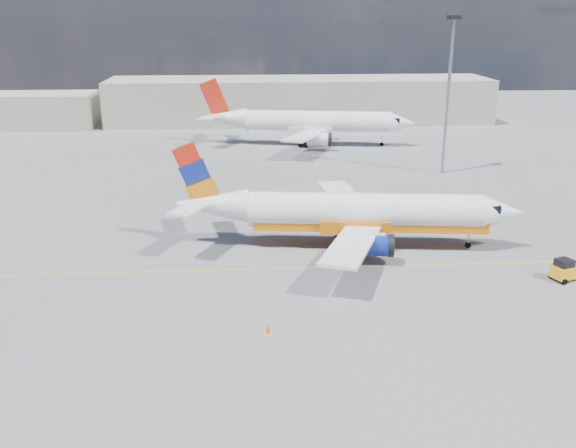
{
  "coord_description": "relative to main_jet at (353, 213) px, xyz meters",
  "views": [
    {
      "loc": [
        -5.21,
        -45.09,
        19.91
      ],
      "look_at": [
        -1.93,
        3.91,
        3.5
      ],
      "focal_mm": 40.0,
      "sensor_mm": 36.0,
      "label": 1
    }
  ],
  "objects": [
    {
      "name": "ground",
      "position": [
        -4.07,
        -7.85,
        -3.1
      ],
      "size": [
        240.0,
        240.0,
        0.0
      ],
      "primitive_type": "plane",
      "color": "#57575C",
      "rests_on": "ground"
    },
    {
      "name": "second_jet",
      "position": [
        0.8,
        45.22,
        0.26
      ],
      "size": [
        33.43,
        26.03,
        10.1
      ],
      "rotation": [
        0.0,
        0.0,
        -0.16
      ],
      "color": "white",
      "rests_on": "ground"
    },
    {
      "name": "traffic_cone",
      "position": [
        -8.07,
        -15.75,
        -2.79
      ],
      "size": [
        0.46,
        0.46,
        0.64
      ],
      "color": "white",
      "rests_on": "ground"
    },
    {
      "name": "gse_tug",
      "position": [
        15.37,
        -8.57,
        -2.27
      ],
      "size": [
        2.77,
        2.23,
        1.75
      ],
      "rotation": [
        0.0,
        0.0,
        0.35
      ],
      "color": "black",
      "rests_on": "ground"
    },
    {
      "name": "terminal_main",
      "position": [
        0.93,
        67.15,
        0.9
      ],
      "size": [
        70.0,
        14.0,
        8.0
      ],
      "primitive_type": "cube",
      "color": "#AAA492",
      "rests_on": "ground"
    },
    {
      "name": "floodlight_mast",
      "position": [
        15.92,
        25.95,
        8.49
      ],
      "size": [
        1.41,
        1.41,
        19.34
      ],
      "color": "#98979F",
      "rests_on": "ground"
    },
    {
      "name": "terminal_annex",
      "position": [
        -49.07,
        64.15,
        -0.1
      ],
      "size": [
        26.0,
        10.0,
        6.0
      ],
      "primitive_type": "cube",
      "color": "#AAA492",
      "rests_on": "ground"
    },
    {
      "name": "main_jet",
      "position": [
        0.0,
        0.0,
        0.0
      ],
      "size": [
        30.7,
        24.13,
        9.3
      ],
      "rotation": [
        0.0,
        0.0,
        -0.12
      ],
      "color": "white",
      "rests_on": "ground"
    },
    {
      "name": "taxi_line",
      "position": [
        -4.07,
        -4.85,
        -3.1
      ],
      "size": [
        70.0,
        0.15,
        0.01
      ],
      "primitive_type": "cube",
      "color": "yellow",
      "rests_on": "ground"
    }
  ]
}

